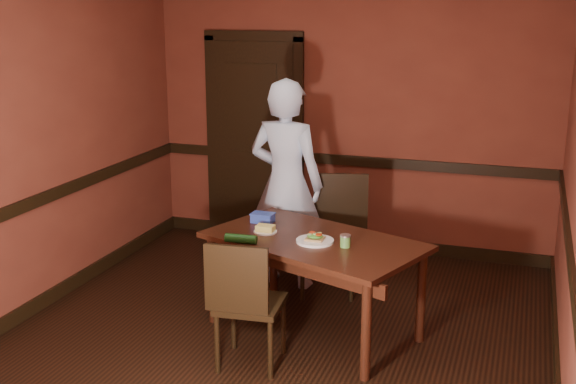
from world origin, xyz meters
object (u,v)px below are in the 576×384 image
Objects in this scene: dining_table at (314,285)px; person at (286,184)px; sandwich_plate at (315,240)px; cheese_saucer at (265,230)px; chair_far at (328,236)px; sauce_jar at (345,241)px; food_tub at (263,218)px; chair_near at (251,301)px.

person reaches higher than dining_table.
dining_table is 5.70× the size of sandwich_plate.
sandwich_plate is (0.03, -0.07, 0.39)m from dining_table.
chair_far is at bearing 69.17° from cheese_saucer.
sauce_jar is (0.26, -0.10, 0.42)m from dining_table.
food_tub is at bearing 154.57° from sauce_jar.
sandwich_plate reaches higher than cheese_saucer.
chair_far is 0.71m from food_tub.
cheese_saucer is at bearing 168.72° from sauce_jar.
cheese_saucer is at bearing -63.50° from food_tub.
person is (-0.25, 1.47, 0.45)m from chair_near.
sandwich_plate is 0.43m from cheese_saucer.
food_tub is (0.01, -0.59, -0.13)m from person.
chair_far is at bearing -102.03° from chair_near.
person is 10.01× the size of food_tub.
person reaches higher than chair_near.
sandwich_plate is at bearing 172.12° from sauce_jar.
chair_far is 1.09× the size of chair_near.
dining_table is 0.40m from sandwich_plate.
dining_table is at bearing -25.94° from food_tub.
food_tub is at bearing 173.20° from dining_table.
chair_near is (-0.26, -0.62, 0.09)m from dining_table.
chair_near reaches higher than food_tub.
food_tub is (-0.50, 0.26, 0.41)m from dining_table.
chair_near is at bearing -73.27° from food_tub.
dining_table is 0.50m from sauce_jar.
chair_near is 1.56m from person.
person is 1.08m from sandwich_plate.
cheese_saucer is (-0.42, 0.10, 0.00)m from sandwich_plate.
cheese_saucer is (-0.29, -0.75, 0.26)m from chair_far.
sauce_jar is at bearing -81.70° from chair_far.
dining_table is 8.80× the size of cheese_saucer.
person is 6.59× the size of sandwich_plate.
person reaches higher than chair_far.
person is at bearing 97.88° from cheese_saucer.
food_tub is (-0.11, 0.23, 0.02)m from cheese_saucer.
sandwich_plate is (0.14, -0.85, 0.26)m from chair_far.
chair_near is 0.69m from sandwich_plate.
chair_near reaches higher than sauce_jar.
sauce_jar is 0.85m from food_tub.
person is 10.16× the size of cheese_saucer.
cheese_saucer is at bearing -84.25° from chair_near.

